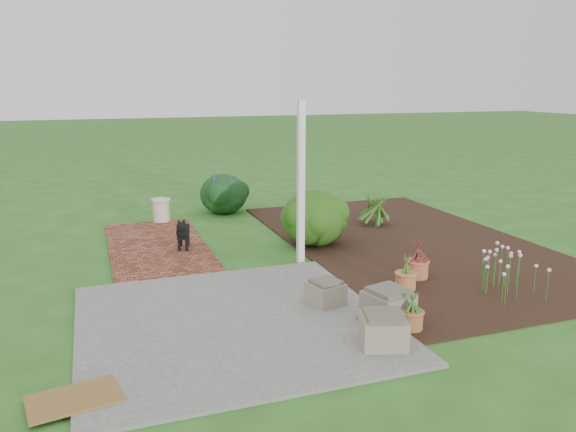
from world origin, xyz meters
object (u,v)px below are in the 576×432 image
object	(u,v)px
black_dog	(183,231)
evergreen_shrub	(314,217)
cream_ceramic_urn	(161,210)
stone_trough_near	(383,331)

from	to	relation	value
black_dog	evergreen_shrub	distance (m)	2.24
black_dog	evergreen_shrub	size ratio (longest dim) A/B	0.52
cream_ceramic_urn	evergreen_shrub	bearing A→B (deg)	-47.75
cream_ceramic_urn	black_dog	bearing A→B (deg)	-87.53
stone_trough_near	black_dog	world-z (taller)	black_dog
black_dog	cream_ceramic_urn	world-z (taller)	black_dog
stone_trough_near	evergreen_shrub	world-z (taller)	evergreen_shrub
cream_ceramic_urn	evergreen_shrub	world-z (taller)	evergreen_shrub
black_dog	evergreen_shrub	world-z (taller)	evergreen_shrub
stone_trough_near	cream_ceramic_urn	distance (m)	6.55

